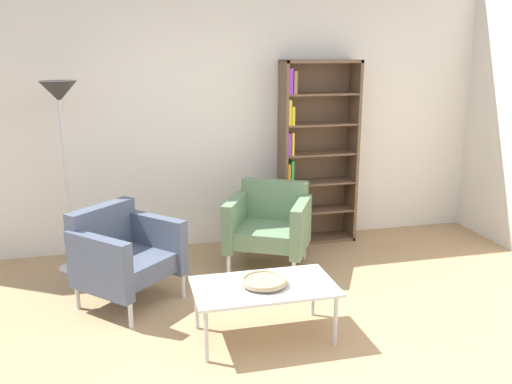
# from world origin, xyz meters

# --- Properties ---
(ground_plane) EXTENTS (8.32, 8.32, 0.00)m
(ground_plane) POSITION_xyz_m (0.00, 0.00, 0.00)
(ground_plane) COLOR tan
(plaster_back_panel) EXTENTS (6.40, 0.12, 2.90)m
(plaster_back_panel) POSITION_xyz_m (0.00, 2.46, 1.45)
(plaster_back_panel) COLOR silver
(plaster_back_panel) RESTS_ON ground_plane
(bookshelf_tall) EXTENTS (0.80, 0.30, 1.90)m
(bookshelf_tall) POSITION_xyz_m (0.92, 2.25, 0.93)
(bookshelf_tall) COLOR brown
(bookshelf_tall) RESTS_ON ground_plane
(coffee_table_low) EXTENTS (1.00, 0.56, 0.40)m
(coffee_table_low) POSITION_xyz_m (-0.10, 0.36, 0.37)
(coffee_table_low) COLOR silver
(coffee_table_low) RESTS_ON ground_plane
(decorative_bowl) EXTENTS (0.32, 0.32, 0.05)m
(decorative_bowl) POSITION_xyz_m (-0.10, 0.36, 0.43)
(decorative_bowl) COLOR tan
(decorative_bowl) RESTS_ON coffee_table_low
(armchair_corner_red) EXTENTS (0.95, 0.95, 0.78)m
(armchair_corner_red) POSITION_xyz_m (-1.05, 1.18, 0.41)
(armchair_corner_red) COLOR #4C566B
(armchair_corner_red) RESTS_ON ground_plane
(armchair_spare_guest) EXTENTS (0.93, 0.90, 0.78)m
(armchair_spare_guest) POSITION_xyz_m (0.29, 1.65, 0.41)
(armchair_spare_guest) COLOR slate
(armchair_spare_guest) RESTS_ON ground_plane
(floor_lamp_torchiere) EXTENTS (0.32, 0.32, 1.74)m
(floor_lamp_torchiere) POSITION_xyz_m (-1.52, 1.98, 1.45)
(floor_lamp_torchiere) COLOR silver
(floor_lamp_torchiere) RESTS_ON ground_plane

